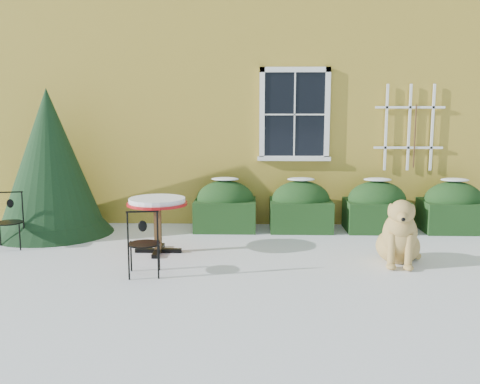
{
  "coord_description": "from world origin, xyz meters",
  "views": [
    {
      "loc": [
        0.22,
        -6.52,
        2.07
      ],
      "look_at": [
        0.0,
        1.0,
        0.9
      ],
      "focal_mm": 40.0,
      "sensor_mm": 36.0,
      "label": 1
    }
  ],
  "objects_px": {
    "bistro_table": "(157,207)",
    "dog": "(399,237)",
    "patio_chair_far": "(9,220)",
    "evergreen_shrub": "(51,176)",
    "patio_chair_near": "(144,242)"
  },
  "relations": [
    {
      "from": "bistro_table",
      "to": "dog",
      "type": "xyz_separation_m",
      "value": [
        3.34,
        -0.5,
        -0.3
      ]
    },
    {
      "from": "patio_chair_near",
      "to": "patio_chair_far",
      "type": "distance_m",
      "value": 2.66
    },
    {
      "from": "bistro_table",
      "to": "patio_chair_far",
      "type": "distance_m",
      "value": 2.31
    },
    {
      "from": "bistro_table",
      "to": "patio_chair_near",
      "type": "height_order",
      "value": "patio_chair_near"
    },
    {
      "from": "bistro_table",
      "to": "patio_chair_far",
      "type": "xyz_separation_m",
      "value": [
        -2.28,
        0.23,
        -0.25
      ]
    },
    {
      "from": "bistro_table",
      "to": "evergreen_shrub",
      "type": "bearing_deg",
      "value": 149.38
    },
    {
      "from": "patio_chair_near",
      "to": "patio_chair_far",
      "type": "xyz_separation_m",
      "value": [
        -2.31,
        1.32,
        -0.01
      ]
    },
    {
      "from": "patio_chair_far",
      "to": "dog",
      "type": "relative_size",
      "value": 0.83
    },
    {
      "from": "patio_chair_far",
      "to": "patio_chair_near",
      "type": "bearing_deg",
      "value": -43.54
    },
    {
      "from": "patio_chair_far",
      "to": "dog",
      "type": "xyz_separation_m",
      "value": [
        5.62,
        -0.73,
        -0.04
      ]
    },
    {
      "from": "bistro_table",
      "to": "patio_chair_far",
      "type": "bearing_deg",
      "value": 174.28
    },
    {
      "from": "patio_chair_far",
      "to": "dog",
      "type": "height_order",
      "value": "dog"
    },
    {
      "from": "patio_chair_far",
      "to": "bistro_table",
      "type": "bearing_deg",
      "value": -19.41
    },
    {
      "from": "evergreen_shrub",
      "to": "dog",
      "type": "bearing_deg",
      "value": -17.48
    },
    {
      "from": "evergreen_shrub",
      "to": "bistro_table",
      "type": "xyz_separation_m",
      "value": [
        1.99,
        -1.18,
        -0.3
      ]
    }
  ]
}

